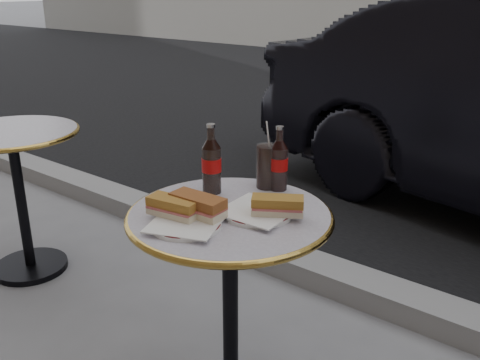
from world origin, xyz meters
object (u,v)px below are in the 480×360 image
Objects in this scene: plate_right at (258,213)px; cola_bottle_right at (279,158)px; cola_glass at (267,166)px; plate_left at (186,225)px; cola_bottle_left at (211,159)px; bistro_table at (230,316)px.

plate_right is 0.97× the size of cola_bottle_right.
cola_glass is at bearing 118.99° from plate_right.
cola_bottle_left reaches higher than plate_left.
plate_left is 0.40m from cola_glass.
cola_bottle_right is at bearing 45.43° from cola_bottle_left.
cola_bottle_left is at bearing -127.40° from cola_glass.
bistro_table is at bearing -81.85° from cola_glass.
cola_bottle_right is at bearing 11.93° from cola_glass.
plate_left is 0.93× the size of cola_bottle_right.
plate_right is at bearing -12.93° from cola_bottle_left.
plate_right is 0.24m from cola_glass.
plate_left is 0.22m from plate_right.
plate_right is (0.11, 0.19, 0.00)m from plate_left.
cola_glass is (0.11, 0.15, -0.04)m from cola_bottle_left.
plate_left is 0.96× the size of plate_right.
bistro_table is 3.19× the size of cola_bottle_left.
cola_bottle_left is at bearing 115.47° from plate_left.
cola_glass reaches higher than bistro_table.
cola_bottle_left is (-0.12, 0.24, 0.11)m from plate_left.
plate_left is (-0.03, -0.15, 0.37)m from bistro_table.
cola_bottle_left is at bearing -134.57° from cola_bottle_right.
plate_left is at bearing -89.58° from cola_glass.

